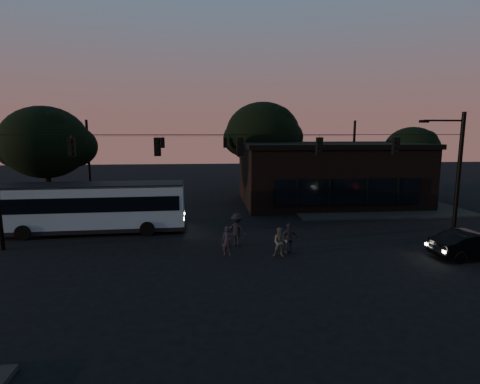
{
  "coord_description": "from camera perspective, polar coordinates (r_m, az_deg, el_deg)",
  "views": [
    {
      "loc": [
        -1.89,
        -16.73,
        6.32
      ],
      "look_at": [
        0.0,
        4.0,
        3.0
      ],
      "focal_mm": 28.0,
      "sensor_mm": 36.0,
      "label": 1
    }
  ],
  "objects": [
    {
      "name": "ground",
      "position": [
        17.98,
        1.18,
        -11.51
      ],
      "size": [
        120.0,
        120.0,
        0.0
      ],
      "primitive_type": "plane",
      "color": "black",
      "rests_on": "ground"
    },
    {
      "name": "sidewalk_far_right",
      "position": [
        34.3,
        18.79,
        -1.92
      ],
      "size": [
        14.0,
        10.0,
        0.15
      ],
      "primitive_type": "cube",
      "color": "black",
      "rests_on": "ground"
    },
    {
      "name": "sidewalk_far_left",
      "position": [
        33.61,
        -26.25,
        -2.59
      ],
      "size": [
        14.0,
        10.0,
        0.15
      ],
      "primitive_type": "cube",
      "color": "black",
      "rests_on": "ground"
    },
    {
      "name": "building",
      "position": [
        34.66,
        13.15,
        2.84
      ],
      "size": [
        15.4,
        10.41,
        5.4
      ],
      "color": "black",
      "rests_on": "ground"
    },
    {
      "name": "tree_behind",
      "position": [
        39.18,
        3.48,
        8.85
      ],
      "size": [
        7.6,
        7.6,
        9.43
      ],
      "color": "black",
      "rests_on": "ground"
    },
    {
      "name": "tree_right",
      "position": [
        40.06,
        24.7,
        5.83
      ],
      "size": [
        5.2,
        5.2,
        6.86
      ],
      "color": "black",
      "rests_on": "ground"
    },
    {
      "name": "tree_left",
      "position": [
        32.11,
        -27.57,
        6.7
      ],
      "size": [
        6.4,
        6.4,
        8.3
      ],
      "color": "black",
      "rests_on": "ground"
    },
    {
      "name": "signal_rig_near",
      "position": [
        20.9,
        -0.0,
        3.92
      ],
      "size": [
        26.24,
        0.3,
        7.5
      ],
      "color": "black",
      "rests_on": "ground"
    },
    {
      "name": "signal_rig_far",
      "position": [
        36.84,
        -2.27,
        5.76
      ],
      "size": [
        26.24,
        0.3,
        7.5
      ],
      "color": "black",
      "rests_on": "ground"
    },
    {
      "name": "bus",
      "position": [
        25.37,
        -21.21,
        -1.9
      ],
      "size": [
        11.26,
        3.05,
        3.15
      ],
      "rotation": [
        0.0,
        0.0,
        0.03
      ],
      "color": "#8BA4B1",
      "rests_on": "ground"
    },
    {
      "name": "car",
      "position": [
        22.49,
        32.02,
        -6.82
      ],
      "size": [
        4.36,
        1.83,
        1.4
      ],
      "primitive_type": "imported",
      "rotation": [
        0.0,
        0.0,
        1.65
      ],
      "color": "black",
      "rests_on": "ground"
    },
    {
      "name": "pedestrian_a",
      "position": [
        19.46,
        -1.95,
        -7.51
      ],
      "size": [
        0.62,
        0.47,
        1.54
      ],
      "primitive_type": "imported",
      "rotation": [
        0.0,
        0.0,
        -0.19
      ],
      "color": "black",
      "rests_on": "ground"
    },
    {
      "name": "pedestrian_b",
      "position": [
        19.38,
        6.16,
        -7.64
      ],
      "size": [
        0.86,
        0.73,
        1.54
      ],
      "primitive_type": "imported",
      "rotation": [
        0.0,
        0.0,
        -0.22
      ],
      "color": "#4F4F48",
      "rests_on": "ground"
    },
    {
      "name": "pedestrian_c",
      "position": [
        20.01,
        7.49,
        -7.0
      ],
      "size": [
        1.0,
        0.56,
        1.62
      ],
      "primitive_type": "imported",
      "rotation": [
        0.0,
        0.0,
        3.33
      ],
      "color": "#25242C",
      "rests_on": "ground"
    },
    {
      "name": "pedestrian_d",
      "position": [
        21.04,
        -0.47,
        -5.77
      ],
      "size": [
        1.38,
        1.1,
        1.87
      ],
      "primitive_type": "imported",
      "rotation": [
        0.0,
        0.0,
        2.75
      ],
      "color": "black",
      "rests_on": "ground"
    }
  ]
}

